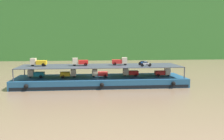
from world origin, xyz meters
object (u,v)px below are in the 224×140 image
Objects in this scene: mini_truck_lower_aft at (68,74)px; mini_truck_lower_mid at (100,73)px; mini_truck_upper_mid at (80,62)px; motorcycle_upper_port at (146,64)px; mini_truck_lower_stern at (36,74)px; motorcycle_upper_centre at (143,63)px; mini_truck_upper_stern at (38,62)px; mini_truck_lower_fore at (130,72)px; mini_truck_lower_bow at (163,72)px; cargo_barge at (100,81)px; mini_truck_upper_fore at (120,61)px.

mini_truck_lower_aft and mini_truck_lower_mid have the same top height.
mini_truck_lower_aft is 2.88m from mini_truck_upper_mid.
motorcycle_upper_port is (11.24, -2.57, -0.26)m from mini_truck_upper_mid.
mini_truck_lower_mid is at bearing -12.73° from mini_truck_upper_mid.
mini_truck_upper_mid reaches higher than mini_truck_lower_stern.
motorcycle_upper_centre is (18.98, -0.23, 1.74)m from mini_truck_lower_stern.
motorcycle_upper_centre is at bearing -1.05° from mini_truck_upper_stern.
mini_truck_lower_bow is (5.84, -0.65, 0.00)m from mini_truck_lower_fore.
mini_truck_lower_aft is at bearing -178.44° from cargo_barge.
motorcycle_upper_centre is at bearing 0.16° from cargo_barge.
cargo_barge is at bearing -1.27° from mini_truck_lower_stern.
mini_truck_upper_stern is 7.19m from mini_truck_upper_mid.
motorcycle_upper_centre reaches higher than cargo_barge.
mini_truck_upper_stern reaches higher than mini_truck_lower_stern.
mini_truck_lower_bow is at bearing 27.42° from motorcycle_upper_port.
mini_truck_lower_stern is at bearing -178.31° from mini_truck_upper_fore.
mini_truck_lower_stern and mini_truck_lower_bow have the same top height.
motorcycle_upper_port is (7.84, -1.80, 1.74)m from mini_truck_lower_mid.
mini_truck_lower_aft is 13.46m from motorcycle_upper_centre.
motorcycle_upper_port is at bearing -16.09° from cargo_barge.
mini_truck_lower_fore is at bearing -11.91° from mini_truck_upper_fore.
mini_truck_upper_fore is at bearing 16.40° from mini_truck_lower_mid.
mini_truck_lower_fore is 1.00× the size of mini_truck_upper_mid.
mini_truck_lower_fore is (11.00, 0.44, 0.00)m from mini_truck_lower_aft.
mini_truck_upper_mid is (-14.82, 0.71, 2.00)m from mini_truck_lower_bow.
motorcycle_upper_port is (18.89, -2.46, 1.74)m from mini_truck_lower_stern.
mini_truck_upper_stern is at bearing 178.09° from cargo_barge.
cargo_barge is 10.66× the size of mini_truck_lower_mid.
mini_truck_upper_mid is (-3.58, 0.35, 3.44)m from cargo_barge.
motorcycle_upper_port is at bearing -152.58° from mini_truck_lower_bow.
mini_truck_lower_mid is (-0.17, -0.41, 1.44)m from cargo_barge.
mini_truck_upper_mid is 7.14m from mini_truck_upper_fore.
mini_truck_lower_bow is (11.25, -0.36, 1.44)m from cargo_barge.
mini_truck_lower_aft is 9.40m from mini_truck_upper_fore.
mini_truck_lower_fore is 1.45× the size of motorcycle_upper_port.
mini_truck_lower_aft is 5.57m from mini_truck_upper_stern.
mini_truck_lower_aft is 1.47× the size of motorcycle_upper_port.
mini_truck_upper_fore is (-7.69, 1.04, 2.00)m from mini_truck_lower_bow.
mini_truck_upper_mid is at bearing 167.27° from mini_truck_lower_mid.
cargo_barge is 8.39m from motorcycle_upper_centre.
cargo_barge is 15.61× the size of motorcycle_upper_centre.
mini_truck_lower_bow is 4.39m from motorcycle_upper_port.
mini_truck_upper_mid is (-3.40, 0.77, 2.00)m from mini_truck_lower_mid.
mini_truck_upper_stern is (-10.59, 0.77, 2.00)m from mini_truck_lower_mid.
mini_truck_lower_mid is 11.42m from mini_truck_lower_bow.
mini_truck_lower_stern is at bearing 176.57° from mini_truck_lower_mid.
mini_truck_lower_stern is at bearing 179.31° from motorcycle_upper_centre.
mini_truck_upper_stern is 18.61m from motorcycle_upper_port.
mini_truck_lower_mid is at bearing -179.71° from mini_truck_lower_bow.
motorcycle_upper_port is at bearing -47.96° from mini_truck_lower_fore.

